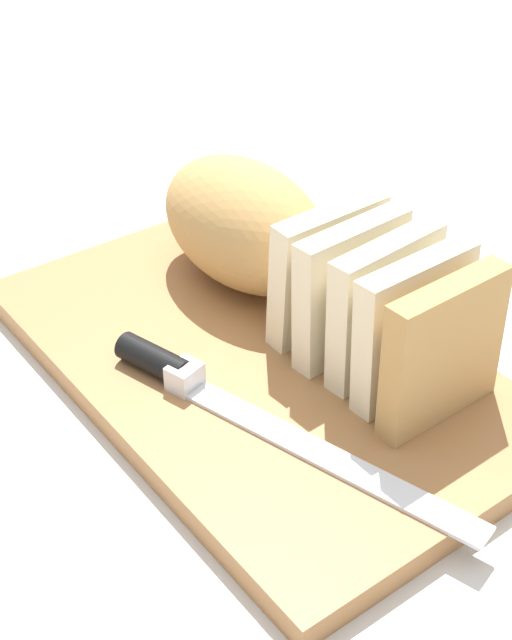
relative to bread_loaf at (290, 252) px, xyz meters
name	(u,v)px	position (x,y,z in m)	size (l,w,h in m)	color
ground_plane	(256,373)	(0.03, -0.06, -0.07)	(3.00, 3.00, 0.00)	beige
cutting_board	(256,362)	(0.03, -0.06, -0.06)	(0.43, 0.26, 0.02)	#9E6B3D
bread_loaf	(290,252)	(0.00, 0.00, 0.00)	(0.32, 0.11, 0.11)	tan
bread_knife	(205,388)	(0.05, -0.12, -0.04)	(0.30, 0.09, 0.02)	silver
crumb_near_knife	(316,341)	(0.05, -0.02, -0.05)	(0.00, 0.00, 0.00)	tan
crumb_near_loaf	(272,325)	(0.01, -0.03, -0.05)	(0.01, 0.01, 0.01)	tan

